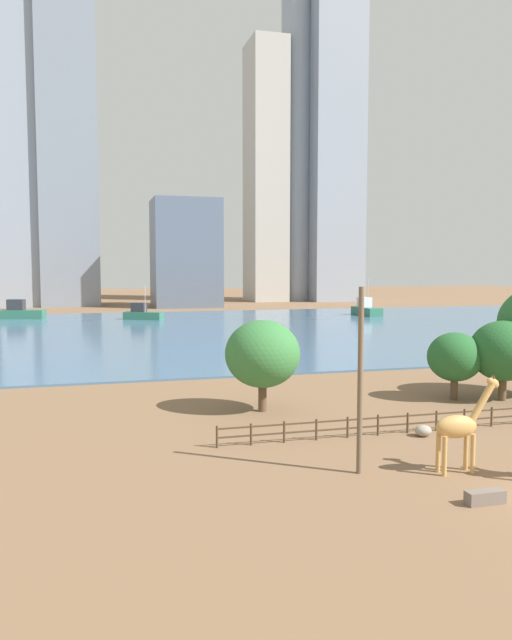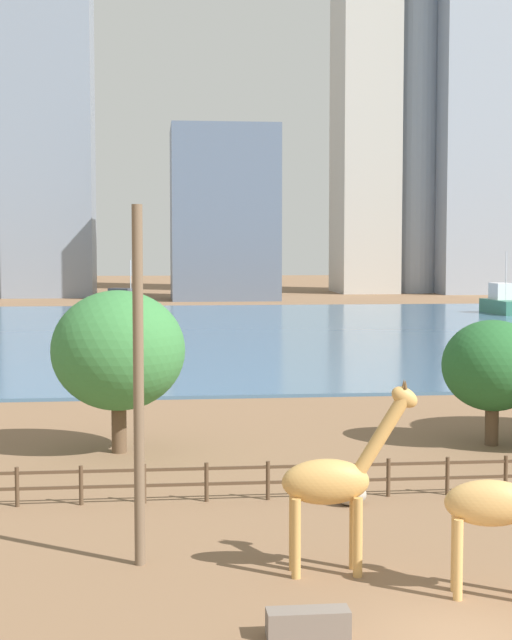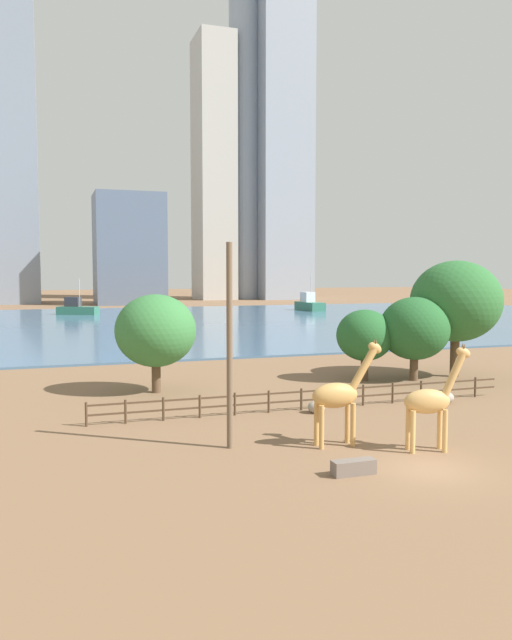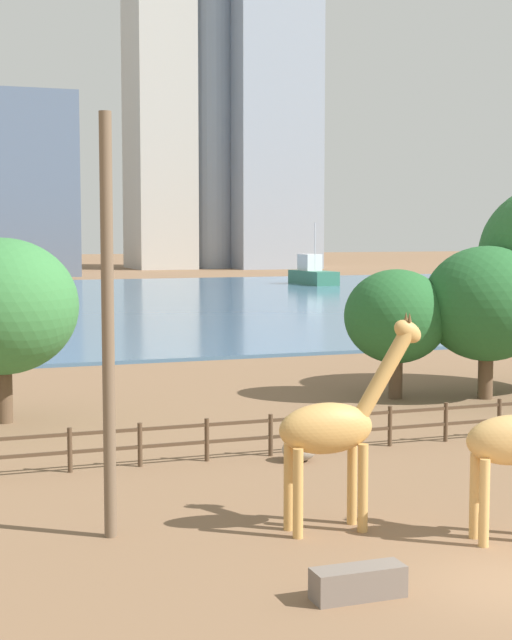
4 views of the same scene
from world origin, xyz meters
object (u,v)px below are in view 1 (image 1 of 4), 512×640
object	(u,v)px
utility_pole	(360,381)
tree_left_small	(263,354)
tree_right_tall	(504,351)
boat_ferry	(21,312)
boat_tug	(366,309)
boat_sailboat	(142,314)
boulder_near_fence	(423,431)
feeding_trough	(485,497)
tree_left_large	(455,357)
giraffe_tall	(460,426)

from	to	relation	value
utility_pole	tree_left_small	world-z (taller)	utility_pole
utility_pole	tree_right_tall	xyz separation A→B (m)	(18.19, 12.99, -0.83)
boat_ferry	boat_tug	bearing A→B (deg)	5.26
utility_pole	boat_sailboat	bearing A→B (deg)	91.59
boat_ferry	boat_sailboat	xyz separation A→B (m)	(23.15, -8.39, -0.18)
boulder_near_fence	feeding_trough	distance (m)	11.04
tree_left_large	boat_ferry	distance (m)	97.31
boulder_near_fence	boat_tug	size ratio (longest dim) A/B	0.12
boat_ferry	tree_left_large	bearing A→B (deg)	-51.95
boulder_near_fence	boat_ferry	distance (m)	102.72
tree_left_small	boat_ferry	world-z (taller)	tree_left_small
giraffe_tall	utility_pole	xyz separation A→B (m)	(-4.97, 1.24, 2.35)
giraffe_tall	boat_ferry	bearing A→B (deg)	108.78
tree_left_large	boat_ferry	bearing A→B (deg)	114.60
tree_left_small	boat_ferry	distance (m)	91.75
utility_pole	tree_left_small	distance (m)	14.49
tree_left_small	boat_tug	xyz separation A→B (m)	(45.19, 78.22, -2.71)
tree_right_tall	boat_sailboat	xyz separation A→B (m)	(-20.82, 81.36, -2.60)
tree_left_small	boat_tug	size ratio (longest dim) A/B	0.76
feeding_trough	tree_left_large	distance (m)	22.67
feeding_trough	boat_ferry	world-z (taller)	boat_ferry
feeding_trough	boat_sailboat	distance (m)	99.82
giraffe_tall	tree_right_tall	size ratio (longest dim) A/B	0.80
giraffe_tall	tree_right_tall	bearing A→B (deg)	49.41
giraffe_tall	boulder_near_fence	xyz separation A→B (m)	(1.81, 6.57, -2.05)
boat_tug	tree_left_large	bearing A→B (deg)	-23.36
giraffe_tall	utility_pole	size ratio (longest dim) A/B	0.53
tree_left_large	tree_right_tall	world-z (taller)	tree_right_tall
boulder_near_fence	tree_left_large	bearing A→B (deg)	48.40
utility_pole	boat_ferry	size ratio (longest dim) A/B	1.03
tree_left_small	tree_right_tall	bearing A→B (deg)	-4.33
tree_left_small	boat_ferry	bearing A→B (deg)	105.67
giraffe_tall	feeding_trough	size ratio (longest dim) A/B	2.79
boulder_near_fence	tree_left_large	xyz separation A→B (m)	(7.94, 8.95, 3.04)
feeding_trough	tree_left_large	world-z (taller)	tree_left_large
utility_pole	boat_tug	world-z (taller)	utility_pole
tree_left_small	boat_ferry	xyz separation A→B (m)	(-24.78, 88.30, -2.70)
feeding_trough	boat_tug	xyz separation A→B (m)	(40.53, 97.93, 1.19)
giraffe_tall	boat_tug	bearing A→B (deg)	69.63
giraffe_tall	tree_left_large	bearing A→B (deg)	60.16
boulder_near_fence	boat_tug	distance (m)	95.02
utility_pole	tree_right_tall	size ratio (longest dim) A/B	1.51
tree_left_large	giraffe_tall	bearing A→B (deg)	-122.14
boat_sailboat	boat_tug	distance (m)	46.85
giraffe_tall	utility_pole	world-z (taller)	utility_pole
boat_tug	utility_pole	bearing A→B (deg)	-28.25
giraffe_tall	tree_left_large	world-z (taller)	tree_left_large
tree_left_large	tree_right_tall	size ratio (longest dim) A/B	0.85
utility_pole	feeding_trough	size ratio (longest dim) A/B	5.28
giraffe_tall	feeding_trough	xyz separation A→B (m)	(-1.31, -4.02, -2.10)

